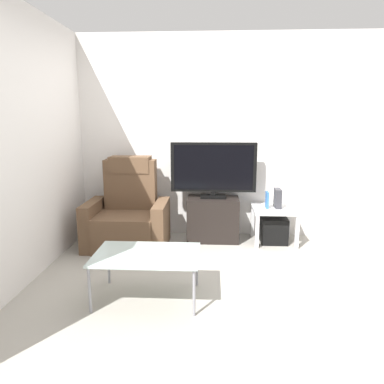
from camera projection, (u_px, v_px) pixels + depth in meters
name	position (u px, v px, depth m)	size (l,w,h in m)	color
ground_plane	(222.00, 266.00, 3.84)	(6.40, 6.40, 0.00)	#9E998E
wall_back	(221.00, 138.00, 4.68)	(6.40, 0.06, 2.60)	silver
wall_side	(40.00, 143.00, 3.68)	(0.06, 4.48, 2.60)	silver
tv_stand	(213.00, 219.00, 4.63)	(0.65, 0.42, 0.55)	black
television	(213.00, 169.00, 4.52)	(1.08, 0.20, 0.70)	black
recliner_armchair	(128.00, 216.00, 4.42)	(0.98, 0.78, 1.08)	brown
side_table	(274.00, 213.00, 4.51)	(0.54, 0.54, 0.45)	white
subwoofer_box	(273.00, 230.00, 4.55)	(0.32, 0.32, 0.32)	black
book_upright	(267.00, 200.00, 4.46)	(0.03, 0.11, 0.21)	#3366B2
game_console	(278.00, 198.00, 4.48)	(0.07, 0.20, 0.24)	#333338
coffee_table	(147.00, 256.00, 3.08)	(0.90, 0.60, 0.41)	#B2C6C1
cell_phone	(147.00, 252.00, 3.09)	(0.07, 0.15, 0.01)	#B7B7BC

